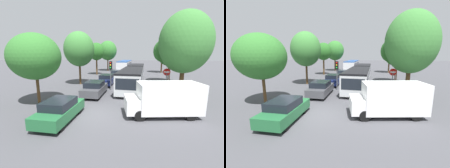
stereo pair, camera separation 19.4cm
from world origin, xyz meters
TOP-DOWN VIEW (x-y plane):
  - ground_plane at (0.00, 0.00)m, footprint 200.00×200.00m
  - articulated_bus at (1.99, 12.07)m, footprint 2.71×16.48m
  - city_bus_rear at (-1.70, 31.23)m, footprint 2.73×11.71m
  - queued_car_green at (-1.80, -1.26)m, footprint 1.86×4.13m
  - queued_car_graphite at (-1.53, 4.93)m, footprint 1.96×4.35m
  - queued_car_navy at (-1.65, 10.47)m, footprint 1.94×4.29m
  - queued_car_white at (-1.58, 17.06)m, footprint 1.81×4.02m
  - white_van at (4.81, 0.94)m, footprint 5.31×3.05m
  - traffic_light at (-0.46, 7.71)m, footprint 0.33×0.37m
  - no_entry_sign at (5.57, 6.14)m, footprint 0.70×0.08m
  - direction_sign_post at (6.54, 11.00)m, footprint 0.41×1.37m
  - tree_left_near at (-5.42, 1.57)m, footprint 4.17×4.17m
  - tree_left_mid at (-5.55, 10.26)m, footprint 4.16×4.16m
  - tree_left_far at (-6.18, 20.64)m, footprint 3.27×3.27m
  - tree_left_distant at (-5.78, 28.57)m, footprint 4.56×4.56m
  - tree_right_near at (6.81, 5.39)m, footprint 4.54×4.54m
  - tree_right_mid at (7.04, 14.05)m, footprint 4.21×4.21m
  - tree_right_far at (7.46, 26.96)m, footprint 4.00×4.00m

SIDE VIEW (x-z plane):
  - ground_plane at x=0.00m, z-range 0.00..0.00m
  - queued_car_white at x=-1.58m, z-range 0.01..1.39m
  - queued_car_green at x=-1.80m, z-range 0.01..1.43m
  - queued_car_navy at x=-1.65m, z-range 0.01..1.48m
  - queued_car_graphite at x=-1.53m, z-range 0.01..1.50m
  - white_van at x=4.81m, z-range 0.09..2.40m
  - articulated_bus at x=1.99m, z-range 0.19..2.63m
  - city_bus_rear at x=-1.70m, z-range 0.20..2.71m
  - no_entry_sign at x=5.57m, z-range 0.47..3.29m
  - traffic_light at x=-0.46m, z-range 0.80..4.20m
  - direction_sign_post at x=6.54m, z-range 0.77..4.37m
  - tree_left_near at x=-5.42m, z-range 0.95..6.86m
  - tree_left_far at x=-6.18m, z-range 1.39..7.91m
  - tree_left_mid at x=-5.55m, z-range 1.14..8.39m
  - tree_right_far at x=7.46m, z-range 1.12..8.46m
  - tree_right_mid at x=7.04m, z-range 1.24..8.35m
  - tree_left_distant at x=-5.78m, z-range 1.34..8.90m
  - tree_right_near at x=6.81m, z-range 1.23..9.20m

